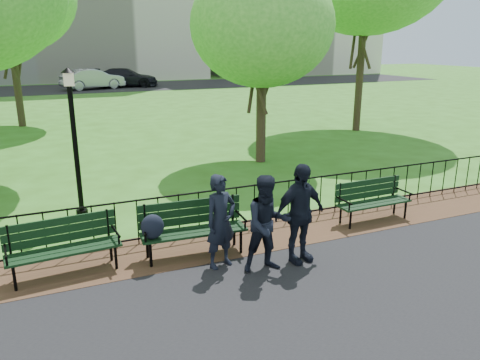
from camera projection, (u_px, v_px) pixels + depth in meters
name	position (u px, v px, depth m)	size (l,w,h in m)	color
ground	(251.00, 277.00, 7.60)	(120.00, 120.00, 0.00)	#33651A
dirt_strip	(218.00, 242.00, 8.91)	(60.00, 1.60, 0.01)	#3E2A19
far_street	(73.00, 89.00, 38.40)	(70.00, 9.00, 0.01)	black
iron_fence	(208.00, 210.00, 9.22)	(24.06, 0.06, 1.00)	black
park_bench_main	(178.00, 224.00, 8.11)	(1.90, 0.70, 1.06)	black
park_bench_left_a	(63.00, 241.00, 7.59)	(1.81, 0.69, 1.01)	black
park_bench_right_a	(372.00, 196.00, 9.89)	(1.68, 0.54, 0.95)	black
lamppost	(75.00, 138.00, 9.79)	(0.29, 0.29, 3.19)	black
tree_near_e	(262.00, 26.00, 13.81)	(4.28, 4.28, 5.97)	#2D2116
person_left	(221.00, 221.00, 7.75)	(0.59, 0.38, 1.61)	black
person_mid	(268.00, 224.00, 7.61)	(0.80, 0.41, 1.64)	black
person_right	(300.00, 213.00, 7.92)	(1.02, 0.42, 1.74)	black
sedan_silver	(93.00, 79.00, 37.54)	(1.72, 4.94, 1.63)	#97999E
sedan_dark	(126.00, 78.00, 39.69)	(2.16, 5.31, 1.54)	black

